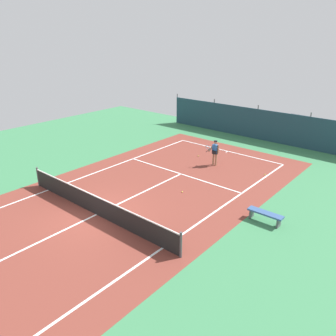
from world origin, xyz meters
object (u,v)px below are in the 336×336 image
(tennis_ball_by_sideline, at_px, (182,192))
(tennis_player, at_px, (215,151))
(tennis_ball_near_player, at_px, (265,175))
(tennis_ball_midcourt, at_px, (198,156))
(courtside_bench, at_px, (265,215))
(parked_car, at_px, (294,127))
(tennis_net, at_px, (96,205))

(tennis_ball_by_sideline, bearing_deg, tennis_player, 101.18)
(tennis_ball_near_player, height_order, tennis_ball_midcourt, same)
(tennis_ball_near_player, height_order, courtside_bench, courtside_bench)
(tennis_player, relative_size, parked_car, 0.38)
(tennis_net, xyz_separation_m, tennis_ball_by_sideline, (1.61, 4.46, -0.48))
(tennis_net, height_order, tennis_ball_by_sideline, tennis_net)
(tennis_net, bearing_deg, tennis_player, 85.42)
(parked_car, height_order, courtside_bench, parked_car)
(parked_car, relative_size, courtside_bench, 2.73)
(tennis_ball_midcourt, height_order, courtside_bench, courtside_bench)
(tennis_ball_midcourt, bearing_deg, tennis_ball_near_player, -1.30)
(tennis_net, height_order, parked_car, parked_car)
(tennis_player, height_order, tennis_ball_midcourt, tennis_player)
(tennis_net, xyz_separation_m, tennis_ball_midcourt, (-1.01, 9.64, -0.48))
(tennis_ball_near_player, distance_m, tennis_ball_by_sideline, 5.59)
(tennis_player, bearing_deg, tennis_ball_by_sideline, 104.27)
(tennis_ball_near_player, bearing_deg, courtside_bench, -65.08)
(tennis_player, relative_size, courtside_bench, 1.03)
(tennis_player, distance_m, tennis_ball_by_sideline, 4.69)
(tennis_ball_midcourt, relative_size, parked_car, 0.02)
(tennis_net, relative_size, tennis_ball_midcourt, 153.33)
(tennis_net, relative_size, tennis_player, 6.17)
(tennis_player, xyz_separation_m, tennis_ball_near_player, (3.24, 0.56, -0.93))
(tennis_ball_midcourt, height_order, tennis_ball_by_sideline, same)
(courtside_bench, bearing_deg, tennis_player, 141.14)
(tennis_net, xyz_separation_m, tennis_player, (0.72, 8.97, 0.45))
(tennis_net, bearing_deg, courtside_bench, 35.27)
(tennis_net, xyz_separation_m, tennis_ball_near_player, (3.96, 9.53, -0.48))
(tennis_ball_by_sideline, height_order, parked_car, parked_car)
(tennis_player, distance_m, parked_car, 9.66)
(tennis_ball_near_player, bearing_deg, tennis_ball_by_sideline, -114.83)
(tennis_player, xyz_separation_m, tennis_ball_midcourt, (-1.73, 0.67, -0.93))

